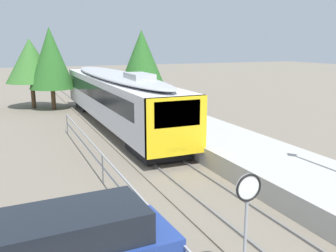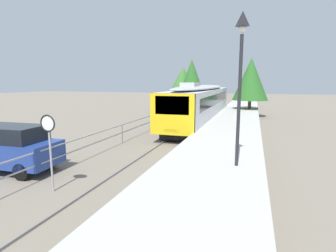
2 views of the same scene
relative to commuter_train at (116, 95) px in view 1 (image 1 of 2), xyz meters
The scene contains 8 objects.
ground_plane 9.42m from the commuter_train, 109.09° to the right, with size 160.00×160.00×0.00m, color slate.
track_rails 8.92m from the commuter_train, 90.00° to the right, with size 3.20×60.00×0.14m.
commuter_train is the anchor object (origin of this frame).
station_platform 9.41m from the commuter_train, 69.45° to the right, with size 3.90×60.00×0.90m, color #B7B5AD.
speed_limit_sign 17.53m from the commuter_train, 96.80° to the right, with size 0.61×0.10×2.81m.
tree_behind_carpark 8.27m from the commuter_train, 57.96° to the left, with size 3.90×3.90×6.58m.
tree_behind_station_far 9.49m from the commuter_train, 108.77° to the left, with size 3.69×3.69×6.76m.
tree_distant_left 11.25m from the commuter_train, 113.75° to the left, with size 4.18×4.18×5.86m.
Camera 1 is at (-6.45, 7.39, 5.38)m, focal length 39.46 mm.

